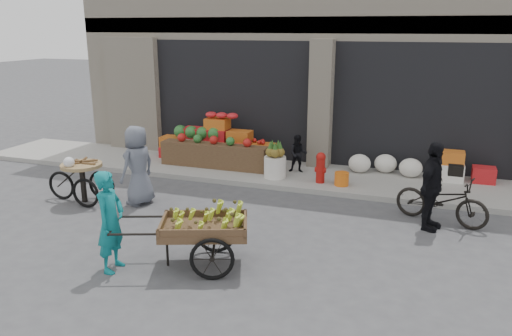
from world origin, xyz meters
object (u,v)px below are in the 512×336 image
(fire_hydrant, at_px, (321,166))
(banana_cart, at_px, (201,225))
(vendor_woman, at_px, (110,221))
(tricycle_cart, at_px, (82,176))
(cyclist, at_px, (432,187))
(bicycle, at_px, (442,200))
(orange_bucket, at_px, (342,179))
(seated_person, at_px, (298,154))
(pineapple_bin, at_px, (275,167))
(vendor_grey, at_px, (138,165))

(fire_hydrant, height_order, banana_cart, banana_cart)
(vendor_woman, distance_m, tricycle_cart, 3.37)
(tricycle_cart, bearing_deg, vendor_woman, -47.02)
(vendor_woman, distance_m, cyclist, 5.54)
(tricycle_cart, xyz_separation_m, bicycle, (7.07, 1.27, -0.11))
(orange_bucket, relative_size, cyclist, 0.20)
(seated_person, height_order, banana_cart, seated_person)
(orange_bucket, xyz_separation_m, bicycle, (2.09, -1.29, 0.18))
(pineapple_bin, height_order, vendor_grey, vendor_grey)
(banana_cart, bearing_deg, bicycle, 21.24)
(banana_cart, height_order, vendor_woman, vendor_woman)
(pineapple_bin, relative_size, vendor_woman, 0.33)
(pineapple_bin, bearing_deg, vendor_grey, -133.28)
(pineapple_bin, xyz_separation_m, cyclist, (3.49, -1.79, 0.44))
(tricycle_cart, bearing_deg, orange_bucket, 25.07)
(seated_person, xyz_separation_m, vendor_woman, (-1.40, -5.64, 0.19))
(vendor_woman, height_order, cyclist, cyclist)
(vendor_woman, relative_size, tricycle_cart, 1.09)
(orange_bucket, distance_m, tricycle_cart, 5.61)
(fire_hydrant, distance_m, bicycle, 2.91)
(vendor_grey, distance_m, bicycle, 6.00)
(orange_bucket, height_order, vendor_woman, vendor_woman)
(bicycle, xyz_separation_m, cyclist, (-0.20, -0.40, 0.36))
(banana_cart, distance_m, vendor_woman, 1.34)
(tricycle_cart, bearing_deg, bicycle, 8.08)
(bicycle, bearing_deg, banana_cart, 149.31)
(orange_bucket, distance_m, bicycle, 2.46)
(pineapple_bin, height_order, banana_cart, banana_cart)
(bicycle, bearing_deg, vendor_grey, 116.92)
(fire_hydrant, relative_size, banana_cart, 0.30)
(cyclist, bearing_deg, fire_hydrant, 71.60)
(fire_hydrant, distance_m, seated_person, 0.96)
(bicycle, bearing_deg, fire_hydrant, 80.30)
(vendor_woman, relative_size, vendor_grey, 0.94)
(banana_cart, distance_m, tricycle_cart, 4.03)
(vendor_grey, bearing_deg, orange_bucket, 136.13)
(orange_bucket, distance_m, vendor_woman, 5.60)
(orange_bucket, xyz_separation_m, tricycle_cart, (-4.98, -2.56, 0.30))
(pineapple_bin, bearing_deg, cyclist, -27.13)
(fire_hydrant, xyz_separation_m, banana_cart, (-0.88, -4.43, 0.17))
(pineapple_bin, relative_size, tricycle_cart, 0.36)
(bicycle, bearing_deg, orange_bucket, 75.98)
(seated_person, bearing_deg, pineapple_bin, -133.69)
(banana_cart, relative_size, bicycle, 1.39)
(pineapple_bin, bearing_deg, orange_bucket, -3.58)
(orange_bucket, xyz_separation_m, vendor_woman, (-2.60, -4.94, 0.51))
(vendor_grey, xyz_separation_m, cyclist, (5.71, 0.57, -0.01))
(pineapple_bin, height_order, seated_person, seated_person)
(seated_person, distance_m, bicycle, 3.84)
(pineapple_bin, height_order, cyclist, cyclist)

